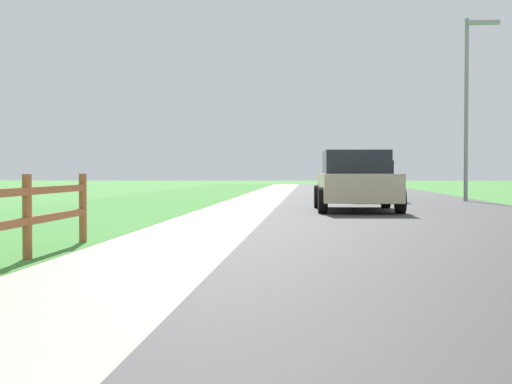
% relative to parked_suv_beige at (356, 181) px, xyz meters
% --- Properties ---
extents(ground_plane, '(120.00, 120.00, 0.00)m').
position_rel_parked_suv_beige_xyz_m(ground_plane, '(-2.18, 5.59, -0.78)').
color(ground_plane, '#418835').
extents(road_asphalt, '(7.00, 66.00, 0.01)m').
position_rel_parked_suv_beige_xyz_m(road_asphalt, '(1.32, 7.59, -0.77)').
color(road_asphalt, '#3B3B3B').
rests_on(road_asphalt, ground).
extents(curb_concrete, '(6.00, 66.00, 0.01)m').
position_rel_parked_suv_beige_xyz_m(curb_concrete, '(-5.18, 7.59, -0.77)').
color(curb_concrete, '#BAA893').
rests_on(curb_concrete, ground).
extents(grass_verge, '(5.00, 66.00, 0.00)m').
position_rel_parked_suv_beige_xyz_m(grass_verge, '(-6.68, 7.59, -0.77)').
color(grass_verge, '#418835').
rests_on(grass_verge, ground).
extents(parked_suv_beige, '(2.21, 4.43, 1.58)m').
position_rel_parked_suv_beige_xyz_m(parked_suv_beige, '(0.00, 0.00, 0.00)').
color(parked_suv_beige, '#C6B793').
rests_on(parked_suv_beige, ground).
extents(parked_car_black, '(2.34, 4.96, 1.42)m').
position_rel_parked_suv_beige_xyz_m(parked_car_black, '(0.75, 7.37, -0.05)').
color(parked_car_black, black).
rests_on(parked_car_black, ground).
extents(street_lamp, '(1.17, 0.20, 6.32)m').
position_rel_parked_suv_beige_xyz_m(street_lamp, '(4.28, 6.63, 2.98)').
color(street_lamp, gray).
rests_on(street_lamp, ground).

